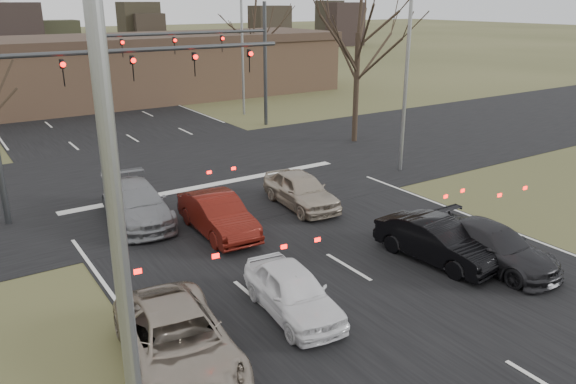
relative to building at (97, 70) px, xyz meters
name	(u,v)px	position (x,y,z in m)	size (l,w,h in m)	color
ground	(417,308)	(-2.00, -38.00, -2.67)	(360.00, 360.00, 0.00)	#434625
road_main	(27,76)	(-2.00, 22.00, -2.66)	(14.00, 300.00, 0.02)	black
road_cross	(193,174)	(-2.00, -23.00, -2.65)	(200.00, 14.00, 0.02)	black
building	(97,70)	(0.00, 0.00, 0.00)	(42.40, 10.40, 5.30)	#916A4E
mast_arm_near	(81,83)	(-7.23, -25.00, 2.41)	(12.12, 0.24, 8.00)	#383A3D
mast_arm_far	(227,51)	(4.18, -15.00, 2.35)	(11.12, 0.24, 8.00)	#383A3D
streetlight_left	(136,249)	(-10.82, -42.00, 2.92)	(2.34, 0.25, 10.00)	gray
streetlight_right_near	(405,56)	(6.82, -28.00, 2.92)	(2.34, 0.25, 10.00)	gray
streetlight_right_far	(240,37)	(7.32, -11.00, 2.92)	(2.34, 0.25, 10.00)	gray
tree_right_far	(253,13)	(13.00, -3.00, 4.29)	(5.40, 5.40, 9.00)	black
car_silver_suv	(178,341)	(-8.50, -36.82, -1.98)	(2.27, 4.92, 1.37)	gray
car_white_sedan	(293,291)	(-5.00, -36.31, -2.00)	(1.57, 3.89, 1.33)	white
car_black_hatch	(437,241)	(0.72, -36.15, -1.97)	(1.47, 4.22, 1.39)	black
car_charcoal_sedan	(493,246)	(2.00, -37.34, -2.01)	(1.83, 4.50, 1.31)	black
car_grey_ahead	(137,203)	(-6.27, -27.44, -1.93)	(2.05, 5.03, 1.46)	gray
car_red_ahead	(218,215)	(-4.20, -30.20, -1.95)	(1.52, 4.35, 1.43)	#55120C
car_silver_ahead	(301,190)	(-0.10, -29.54, -1.94)	(1.71, 4.25, 1.45)	#B2A490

